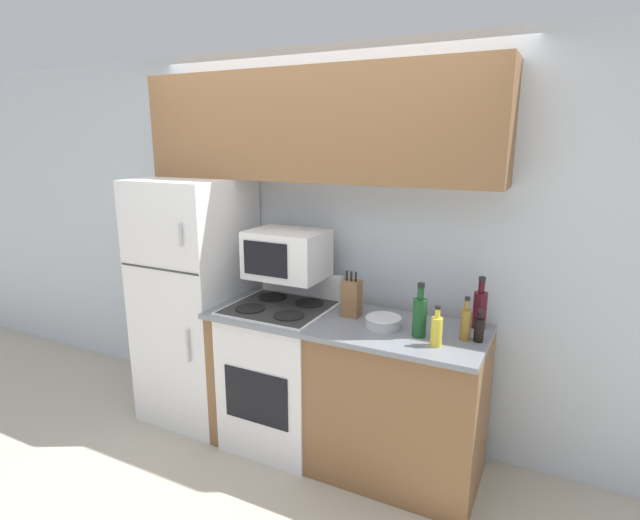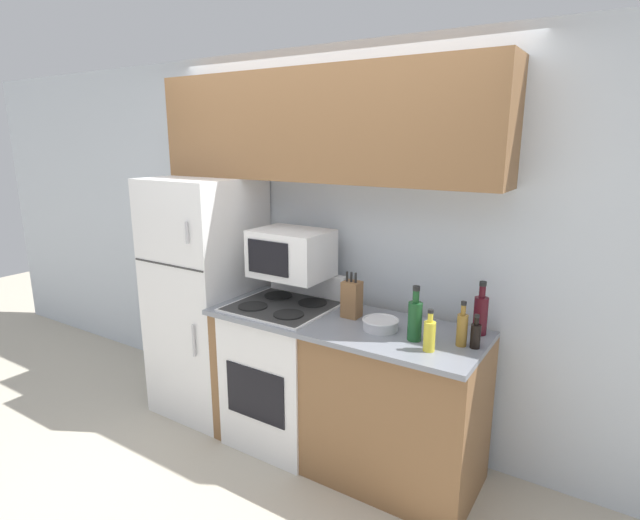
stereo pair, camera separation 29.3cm
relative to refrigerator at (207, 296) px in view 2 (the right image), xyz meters
name	(u,v)px [view 2 (the right image)]	position (x,y,z in m)	size (l,w,h in m)	color
ground_plane	(272,463)	(0.83, -0.34, -0.86)	(12.00, 12.00, 0.00)	beige
wall_back	(332,244)	(0.83, 0.37, 0.42)	(8.00, 0.05, 2.55)	silver
lower_cabinets	(343,390)	(1.17, -0.04, -0.39)	(1.66, 0.64, 0.93)	brown
refrigerator	(207,296)	(0.00, 0.00, 0.00)	(0.67, 0.70, 1.72)	white
upper_cabinets	(317,126)	(0.83, 0.19, 1.19)	(2.33, 0.32, 0.67)	brown
stove	(285,370)	(0.73, -0.05, -0.37)	(0.62, 0.62, 1.10)	white
microwave	(291,253)	(0.72, 0.06, 0.40)	(0.48, 0.37, 0.30)	white
knife_block	(352,299)	(1.18, 0.03, 0.18)	(0.10, 0.09, 0.28)	brown
bowl	(380,324)	(1.42, -0.07, 0.10)	(0.21, 0.21, 0.06)	silver
bottle_soy_sauce	(476,335)	(1.94, -0.04, 0.14)	(0.05, 0.05, 0.18)	black
bottle_wine_red	(481,314)	(1.91, 0.17, 0.19)	(0.08, 0.08, 0.30)	#470F19
bottle_wine_green	(415,319)	(1.64, -0.11, 0.19)	(0.08, 0.08, 0.30)	#194C23
bottle_cooking_spray	(429,335)	(1.75, -0.20, 0.16)	(0.06, 0.06, 0.22)	gold
bottle_vinegar	(462,328)	(1.87, -0.04, 0.17)	(0.06, 0.06, 0.24)	olive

